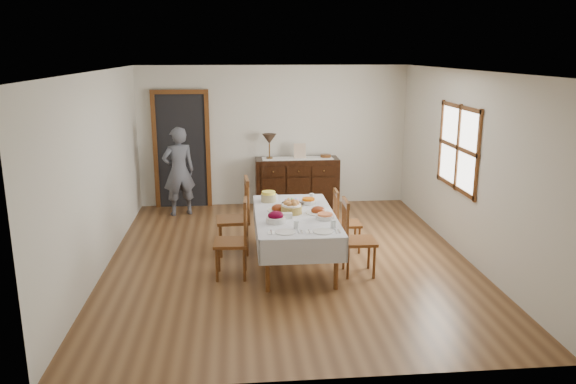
{
  "coord_description": "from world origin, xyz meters",
  "views": [
    {
      "loc": [
        -0.71,
        -7.41,
        2.86
      ],
      "look_at": [
        0.0,
        0.1,
        0.95
      ],
      "focal_mm": 35.0,
      "sensor_mm": 36.0,
      "label": 1
    }
  ],
  "objects": [
    {
      "name": "butter_dish",
      "position": [
        -0.06,
        -0.38,
        0.75
      ],
      "size": [
        0.14,
        0.09,
        0.07
      ],
      "color": "silver",
      "rests_on": "dining_table"
    },
    {
      "name": "carrot_bowl",
      "position": [
        0.31,
        0.27,
        0.76
      ],
      "size": [
        0.2,
        0.2,
        0.09
      ],
      "color": "silver",
      "rests_on": "dining_table"
    },
    {
      "name": "chair_left_near",
      "position": [
        -0.75,
        -0.55,
        0.52
      ],
      "size": [
        0.45,
        0.45,
        1.03
      ],
      "rotation": [
        0.0,
        0.0,
        -1.62
      ],
      "color": "#5D3215",
      "rests_on": "ground"
    },
    {
      "name": "sideboard",
      "position": [
        0.41,
        2.72,
        0.46
      ],
      "size": [
        1.54,
        0.56,
        0.92
      ],
      "color": "black",
      "rests_on": "ground"
    },
    {
      "name": "picture_frame",
      "position": [
        0.46,
        2.7,
        1.06
      ],
      "size": [
        0.22,
        0.08,
        0.28
      ],
      "color": "tan",
      "rests_on": "sideboard"
    },
    {
      "name": "room_shell",
      "position": [
        -0.15,
        0.42,
        1.64
      ],
      "size": [
        5.02,
        6.02,
        2.65
      ],
      "color": "silver",
      "rests_on": "ground"
    },
    {
      "name": "table_lamp",
      "position": [
        -0.1,
        2.72,
        1.28
      ],
      "size": [
        0.26,
        0.26,
        0.46
      ],
      "color": "brown",
      "rests_on": "sideboard"
    },
    {
      "name": "setting_right",
      "position": [
        0.37,
        -0.95,
        0.74
      ],
      "size": [
        0.42,
        0.31,
        0.1
      ],
      "color": "silver",
      "rests_on": "dining_table"
    },
    {
      "name": "pineapple_bowl",
      "position": [
        -0.25,
        0.48,
        0.79
      ],
      "size": [
        0.22,
        0.22,
        0.15
      ],
      "color": "tan",
      "rests_on": "dining_table"
    },
    {
      "name": "egg_basket",
      "position": [
        0.06,
        0.21,
        0.75
      ],
      "size": [
        0.29,
        0.29,
        0.1
      ],
      "color": "black",
      "rests_on": "dining_table"
    },
    {
      "name": "ham_platter_a",
      "position": [
        -0.15,
        -0.02,
        0.75
      ],
      "size": [
        0.3,
        0.3,
        0.11
      ],
      "color": "silver",
      "rests_on": "dining_table"
    },
    {
      "name": "glass_far_b",
      "position": [
        0.39,
        0.51,
        0.77
      ],
      "size": [
        0.06,
        0.06,
        0.1
      ],
      "color": "white",
      "rests_on": "dining_table"
    },
    {
      "name": "dining_table",
      "position": [
        0.07,
        -0.19,
        0.63
      ],
      "size": [
        1.07,
        2.09,
        0.72
      ],
      "rotation": [
        0.0,
        0.0,
        -0.0
      ],
      "color": "silver",
      "rests_on": "ground"
    },
    {
      "name": "bread_basket",
      "position": [
        0.02,
        -0.16,
        0.8
      ],
      "size": [
        0.29,
        0.29,
        0.18
      ],
      "color": "olive",
      "rests_on": "dining_table"
    },
    {
      "name": "setting_left",
      "position": [
        -0.09,
        -0.92,
        0.74
      ],
      "size": [
        0.42,
        0.31,
        0.1
      ],
      "color": "silver",
      "rests_on": "dining_table"
    },
    {
      "name": "glass_far_a",
      "position": [
        -0.15,
        0.52,
        0.77
      ],
      "size": [
        0.06,
        0.06,
        0.1
      ],
      "color": "white",
      "rests_on": "dining_table"
    },
    {
      "name": "chair_right_near",
      "position": [
        0.81,
        -0.61,
        0.51
      ],
      "size": [
        0.43,
        0.43,
        1.01
      ],
      "rotation": [
        0.0,
        0.0,
        1.54
      ],
      "color": "#5D3215",
      "rests_on": "ground"
    },
    {
      "name": "casserole_dish",
      "position": [
        0.43,
        -0.46,
        0.75
      ],
      "size": [
        0.25,
        0.25,
        0.07
      ],
      "color": "silver",
      "rests_on": "dining_table"
    },
    {
      "name": "beet_bowl",
      "position": [
        -0.22,
        -0.56,
        0.78
      ],
      "size": [
        0.25,
        0.25,
        0.15
      ],
      "color": "silver",
      "rests_on": "dining_table"
    },
    {
      "name": "chair_right_far",
      "position": [
        0.84,
        0.28,
        0.46
      ],
      "size": [
        0.38,
        0.38,
        0.91
      ],
      "rotation": [
        0.0,
        0.0,
        1.56
      ],
      "color": "#5D3215",
      "rests_on": "ground"
    },
    {
      "name": "person",
      "position": [
        -1.72,
        2.39,
        0.84
      ],
      "size": [
        0.61,
        0.49,
        1.68
      ],
      "primitive_type": "imported",
      "rotation": [
        0.0,
        0.0,
        3.49
      ],
      "color": "#4F515B",
      "rests_on": "ground"
    },
    {
      "name": "ham_platter_b",
      "position": [
        0.38,
        -0.18,
        0.75
      ],
      "size": [
        0.33,
        0.33,
        0.11
      ],
      "color": "silver",
      "rests_on": "dining_table"
    },
    {
      "name": "ground",
      "position": [
        0.0,
        0.0,
        0.0
      ],
      "size": [
        6.0,
        6.0,
        0.0
      ],
      "primitive_type": "plane",
      "color": "brown"
    },
    {
      "name": "deco_bowl",
      "position": [
        0.95,
        2.75,
        0.95
      ],
      "size": [
        0.2,
        0.2,
        0.06
      ],
      "color": "#5D3215",
      "rests_on": "sideboard"
    },
    {
      "name": "chair_left_far",
      "position": [
        -0.72,
        0.35,
        0.56
      ],
      "size": [
        0.48,
        0.48,
        1.1
      ],
      "rotation": [
        0.0,
        0.0,
        -1.52
      ],
      "color": "#5D3215",
      "rests_on": "ground"
    },
    {
      "name": "runner",
      "position": [
        0.42,
        2.71,
        0.93
      ],
      "size": [
        1.3,
        0.35,
        0.01
      ],
      "color": "white",
      "rests_on": "sideboard"
    }
  ]
}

